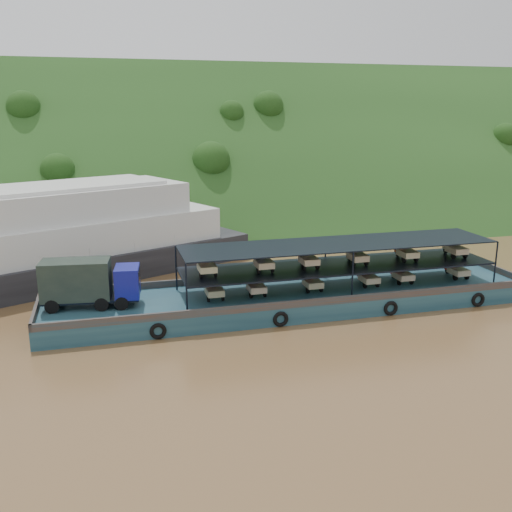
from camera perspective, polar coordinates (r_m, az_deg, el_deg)
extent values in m
plane|color=brown|center=(41.70, 3.75, -5.08)|extent=(160.00, 160.00, 0.00)
cube|color=#1C3A15|center=(75.55, -5.12, 3.78)|extent=(140.00, 39.60, 39.60)
cube|color=#123141|center=(41.45, 3.64, -4.32)|extent=(35.00, 7.00, 1.20)
cube|color=#592D19|center=(44.28, 2.24, -1.91)|extent=(35.00, 0.20, 0.50)
cube|color=#592D19|center=(38.15, 5.31, -4.69)|extent=(35.00, 0.20, 0.50)
cube|color=#592D19|center=(49.45, 23.13, -1.34)|extent=(0.20, 7.00, 0.50)
cube|color=#592D19|center=(39.42, -21.15, -5.00)|extent=(0.20, 7.00, 0.50)
torus|color=black|center=(36.23, -9.77, -7.42)|extent=(1.06, 0.26, 1.06)
torus|color=black|center=(37.70, 2.49, -6.33)|extent=(1.06, 0.26, 1.06)
torus|color=black|center=(40.73, 13.32, -5.12)|extent=(1.06, 0.26, 1.06)
torus|color=black|center=(44.39, 21.32, -4.10)|extent=(1.06, 0.26, 1.06)
cylinder|color=black|center=(38.97, -19.73, -4.77)|extent=(0.95, 0.43, 0.91)
cylinder|color=black|center=(40.75, -19.22, -3.89)|extent=(0.95, 0.43, 0.91)
cylinder|color=black|center=(38.44, -15.18, -4.67)|extent=(0.95, 0.43, 0.91)
cylinder|color=black|center=(40.25, -14.87, -3.78)|extent=(0.95, 0.43, 0.91)
cylinder|color=black|center=(38.30, -13.28, -4.62)|extent=(0.95, 0.43, 0.91)
cylinder|color=black|center=(40.12, -13.05, -3.73)|extent=(0.95, 0.43, 0.91)
cube|color=black|center=(39.40, -16.09, -4.06)|extent=(6.42, 2.76, 0.18)
cube|color=navy|center=(38.82, -12.72, -2.49)|extent=(1.81, 2.37, 2.01)
cube|color=black|center=(38.66, -11.60, -1.93)|extent=(0.28, 1.82, 0.82)
cube|color=black|center=(39.16, -17.55, -2.25)|extent=(4.62, 2.71, 2.56)
cube|color=black|center=(42.01, 8.21, -0.96)|extent=(23.00, 5.00, 0.12)
cube|color=black|center=(41.61, 8.30, 1.22)|extent=(23.00, 5.00, 0.08)
cylinder|color=black|center=(36.65, -6.97, -3.23)|extent=(0.12, 0.12, 3.30)
cylinder|color=black|center=(41.41, -7.99, -1.19)|extent=(0.12, 0.12, 3.30)
cylinder|color=black|center=(39.83, 9.63, -1.89)|extent=(0.12, 0.12, 3.30)
cylinder|color=black|center=(44.24, 6.94, -0.14)|extent=(0.12, 0.12, 3.30)
cylinder|color=black|center=(45.75, 22.84, -0.70)|extent=(0.12, 0.12, 3.30)
cylinder|color=black|center=(49.64, 19.35, 0.74)|extent=(0.12, 0.12, 3.30)
cylinder|color=black|center=(40.75, -4.56, -3.40)|extent=(0.12, 0.52, 0.52)
cylinder|color=black|center=(38.98, -4.78, -4.24)|extent=(0.14, 0.52, 0.52)
cylinder|color=black|center=(39.16, -3.34, -4.12)|extent=(0.14, 0.52, 0.52)
cube|color=#C3BF8A|center=(39.29, -4.17, -3.55)|extent=(1.15, 1.50, 0.44)
cube|color=#AC0B17|center=(40.31, -4.49, -2.82)|extent=(0.55, 0.80, 0.80)
cube|color=#AC0B17|center=(39.98, -4.45, -2.22)|extent=(0.50, 0.10, 0.10)
cylinder|color=black|center=(41.37, -0.48, -3.07)|extent=(0.12, 0.52, 0.52)
cylinder|color=black|center=(39.59, -0.52, -3.89)|extent=(0.14, 0.52, 0.52)
cylinder|color=black|center=(39.84, 0.87, -3.77)|extent=(0.14, 0.52, 0.52)
cube|color=beige|center=(39.93, 0.04, -3.21)|extent=(1.15, 1.50, 0.44)
cube|color=#BA290C|center=(40.94, -0.38, -2.50)|extent=(0.55, 0.80, 0.80)
cube|color=#BA290C|center=(40.61, -0.31, -1.91)|extent=(0.50, 0.10, 0.10)
cylinder|color=black|center=(42.58, 5.01, -2.61)|extent=(0.12, 0.52, 0.52)
cylinder|color=black|center=(40.81, 5.22, -3.38)|extent=(0.14, 0.52, 0.52)
cylinder|color=black|center=(41.16, 6.52, -3.26)|extent=(0.14, 0.52, 0.52)
cube|color=#C2B789|center=(41.19, 5.71, -2.73)|extent=(1.15, 1.50, 0.44)
cube|color=red|center=(42.17, 5.16, -2.05)|extent=(0.55, 0.80, 0.80)
cube|color=red|center=(41.85, 5.27, -1.47)|extent=(0.50, 0.10, 0.10)
cylinder|color=black|center=(44.26, 10.41, -2.14)|extent=(0.12, 0.52, 0.52)
cylinder|color=black|center=(42.50, 10.84, -2.86)|extent=(0.14, 0.52, 0.52)
cylinder|color=black|center=(42.94, 12.04, -2.74)|extent=(0.14, 0.52, 0.52)
cube|color=beige|center=(42.92, 11.26, -2.23)|extent=(1.15, 1.50, 0.44)
cube|color=red|center=(43.86, 10.61, -1.59)|extent=(0.55, 0.80, 0.80)
cube|color=red|center=(43.55, 10.75, -1.03)|extent=(0.50, 0.10, 0.10)
cylinder|color=black|center=(45.51, 13.60, -1.85)|extent=(0.12, 0.52, 0.52)
cylinder|color=black|center=(43.77, 14.14, -2.53)|extent=(0.14, 0.52, 0.52)
cylinder|color=black|center=(44.26, 15.27, -2.42)|extent=(0.14, 0.52, 0.52)
cube|color=beige|center=(44.21, 14.51, -1.93)|extent=(1.15, 1.50, 0.44)
cube|color=#AD0B1D|center=(45.12, 13.82, -1.32)|extent=(0.55, 0.80, 0.80)
cube|color=#AD0B1D|center=(44.82, 13.98, -0.77)|extent=(0.50, 0.10, 0.10)
cylinder|color=black|center=(47.95, 18.61, -1.38)|extent=(0.12, 0.52, 0.52)
cylinder|color=black|center=(46.25, 19.31, -2.01)|extent=(0.14, 0.52, 0.52)
cylinder|color=black|center=(46.81, 20.32, -1.91)|extent=(0.14, 0.52, 0.52)
cube|color=beige|center=(46.71, 19.61, -1.44)|extent=(1.15, 1.50, 0.44)
cube|color=red|center=(47.57, 18.86, -0.87)|extent=(0.55, 0.80, 0.80)
cube|color=red|center=(47.29, 19.04, -0.35)|extent=(0.50, 0.10, 0.10)
cylinder|color=black|center=(40.18, -5.28, -1.11)|extent=(0.12, 0.52, 0.52)
cylinder|color=black|center=(38.39, -5.54, -1.86)|extent=(0.14, 0.52, 0.52)
cylinder|color=black|center=(38.56, -4.08, -1.75)|extent=(0.14, 0.52, 0.52)
cube|color=beige|center=(38.71, -4.91, -1.18)|extent=(1.15, 1.50, 0.44)
cube|color=#B6170C|center=(39.75, -5.22, -0.50)|extent=(0.55, 0.80, 0.80)
cube|color=#B6170C|center=(39.44, -5.18, 0.13)|extent=(0.50, 0.10, 0.10)
cylinder|color=black|center=(41.02, 0.25, -0.72)|extent=(0.12, 0.52, 0.52)
cylinder|color=black|center=(39.22, 0.25, -1.44)|extent=(0.14, 0.52, 0.52)
cylinder|color=black|center=(39.49, 1.64, -1.33)|extent=(0.14, 0.52, 0.52)
cube|color=beige|center=(39.59, 0.81, -0.78)|extent=(1.15, 1.50, 0.44)
cube|color=#1A3A9E|center=(40.61, 0.36, -0.12)|extent=(0.55, 0.80, 0.80)
cube|color=#1A3A9E|center=(40.30, 0.44, 0.50)|extent=(0.50, 0.10, 0.10)
cylinder|color=black|center=(42.00, 4.63, -0.41)|extent=(0.12, 0.52, 0.52)
cylinder|color=black|center=(40.20, 4.82, -1.09)|extent=(0.14, 0.52, 0.52)
cylinder|color=black|center=(40.55, 6.15, -0.99)|extent=(0.14, 0.52, 0.52)
cube|color=beige|center=(40.60, 5.33, -0.45)|extent=(1.15, 1.50, 0.44)
cube|color=beige|center=(41.60, 4.78, 0.18)|extent=(0.55, 0.80, 0.80)
cube|color=beige|center=(41.30, 4.89, 0.79)|extent=(0.50, 0.10, 0.10)
cylinder|color=black|center=(43.40, 9.33, -0.07)|extent=(0.12, 0.52, 0.52)
cylinder|color=black|center=(41.61, 9.72, -0.71)|extent=(0.14, 0.52, 0.52)
cylinder|color=black|center=(42.04, 10.96, -0.62)|extent=(0.14, 0.52, 0.52)
cube|color=#C2AE89|center=(42.04, 10.16, -0.10)|extent=(1.15, 1.50, 0.44)
cube|color=beige|center=(43.01, 9.52, 0.51)|extent=(0.55, 0.80, 0.80)
cube|color=beige|center=(42.71, 9.66, 1.09)|extent=(0.50, 0.10, 0.10)
cylinder|color=black|center=(45.19, 14.01, 0.27)|extent=(0.12, 0.52, 0.52)
cylinder|color=black|center=(43.44, 14.57, -0.33)|extent=(0.14, 0.52, 0.52)
cylinder|color=black|center=(43.94, 15.71, -0.24)|extent=(0.14, 0.52, 0.52)
cube|color=beige|center=(43.90, 14.94, 0.25)|extent=(1.15, 1.50, 0.44)
cube|color=red|center=(44.82, 14.23, 0.82)|extent=(0.55, 0.80, 0.80)
cube|color=red|center=(44.54, 14.40, 1.39)|extent=(0.50, 0.10, 0.10)
cylinder|color=black|center=(47.34, 18.43, 0.59)|extent=(0.12, 0.52, 0.52)
cylinder|color=black|center=(45.62, 19.14, 0.03)|extent=(0.14, 0.52, 0.52)
cylinder|color=black|center=(46.19, 20.17, 0.11)|extent=(0.14, 0.52, 0.52)
cube|color=beige|center=(46.10, 19.45, 0.58)|extent=(1.15, 1.50, 0.44)
cube|color=#C7B78C|center=(46.99, 18.68, 1.12)|extent=(0.55, 0.80, 0.80)
cube|color=#C7B78C|center=(46.72, 18.87, 1.66)|extent=(0.50, 0.10, 0.10)
cube|color=black|center=(50.25, -22.21, -1.34)|extent=(39.68, 24.86, 2.35)
cube|color=silver|center=(49.66, -22.49, 1.48)|extent=(33.93, 21.58, 2.74)
cube|color=silver|center=(49.19, -22.78, 4.48)|extent=(28.17, 18.29, 2.54)
cube|color=silver|center=(48.99, -22.94, 6.11)|extent=(24.21, 15.81, 0.29)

